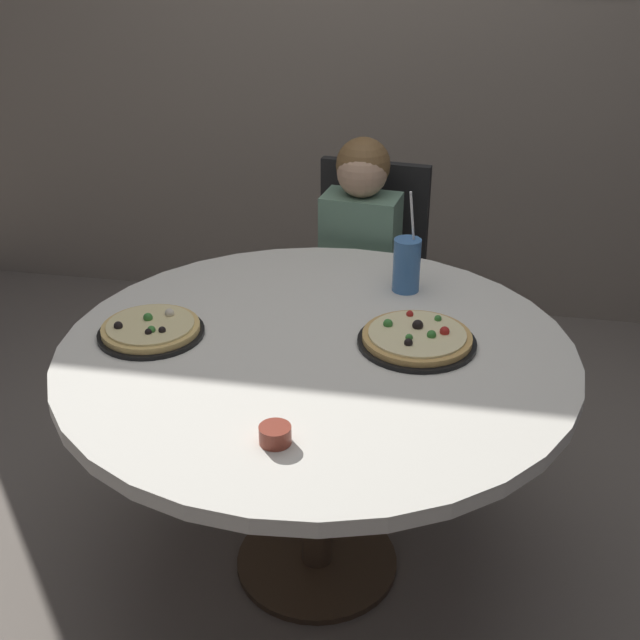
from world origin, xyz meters
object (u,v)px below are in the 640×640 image
Objects in this scene: chair_wooden at (366,279)px; pizza_cheese at (151,329)px; diner_child at (354,312)px; soda_cup at (407,265)px; sauce_bowl at (275,435)px; dining_table at (316,374)px; pizza_veggie at (417,338)px.

chair_wooden is 1.07m from pizza_cheese.
diner_child is 0.53m from soda_cup.
soda_cup reaches higher than pizza_cheese.
chair_wooden is 0.88× the size of diner_child.
sauce_bowl is at bearing -103.89° from soda_cup.
diner_child is at bearing 120.01° from soda_cup.
sauce_bowl is (0.44, -0.41, 0.00)m from pizza_cheese.
diner_child is at bearing 60.21° from pizza_cheese.
soda_cup is (0.19, 0.38, 0.17)m from dining_table.
chair_wooden is 1.37m from sauce_bowl.
sauce_bowl is at bearing -43.00° from pizza_cheese.
pizza_veggie is 1.01× the size of soda_cup.
dining_table is 0.28m from pizza_veggie.
chair_wooden reaches higher than pizza_cheese.
pizza_cheese is (-0.44, -0.02, 0.10)m from dining_table.
dining_table is 0.76m from diner_child.
pizza_veggie is at bearing -68.73° from diner_child.
soda_cup is at bearing -70.97° from chair_wooden.
pizza_cheese is at bearing 137.00° from sauce_bowl.
pizza_veggie is (0.25, 0.06, 0.10)m from dining_table.
sauce_bowl is at bearing -118.11° from pizza_veggie.
pizza_cheese is at bearing -147.53° from soda_cup.
chair_wooden is at bearing 89.29° from sauce_bowl.
pizza_cheese is at bearing -119.79° from diner_child.
diner_child reaches higher than dining_table.
pizza_cheese is 0.92× the size of soda_cup.
chair_wooden is 3.09× the size of soda_cup.
chair_wooden is 0.92m from pizza_veggie.
diner_child is at bearing 90.68° from dining_table.
diner_child is at bearing -96.07° from chair_wooden.
sauce_bowl is at bearing -89.87° from diner_child.
dining_table is 0.93m from chair_wooden.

